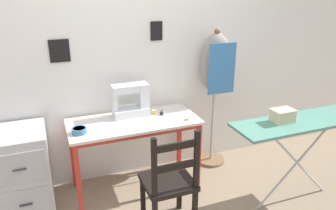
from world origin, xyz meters
name	(u,v)px	position (x,y,z in m)	size (l,w,h in m)	color
ground_plane	(144,202)	(0.00, 0.00, 0.00)	(14.00, 14.00, 0.00)	gray
wall_back	(122,56)	(0.00, 0.62, 1.28)	(10.00, 0.06, 2.55)	silver
sewing_table	(134,130)	(0.00, 0.26, 0.64)	(1.22, 0.55, 0.73)	silver
sewing_machine	(133,101)	(0.03, 0.41, 0.88)	(0.36, 0.18, 0.34)	white
fabric_bowl	(79,130)	(-0.51, 0.18, 0.75)	(0.13, 0.13, 0.05)	teal
scissors	(188,119)	(0.49, 0.11, 0.73)	(0.13, 0.07, 0.01)	silver
thread_spool_near_machine	(154,112)	(0.23, 0.36, 0.75)	(0.04, 0.04, 0.04)	yellow
thread_spool_mid_table	(162,113)	(0.29, 0.31, 0.75)	(0.04, 0.04, 0.04)	black
wooden_chair	(169,183)	(0.10, -0.39, 0.43)	(0.40, 0.38, 0.92)	black
filing_cabinet	(24,171)	(-1.00, 0.31, 0.38)	(0.45, 0.52, 0.77)	#B7B7BC
dress_form	(215,69)	(0.94, 0.45, 1.09)	(0.35, 0.32, 1.51)	#846647
ironing_board	(303,124)	(1.32, -0.46, 0.78)	(1.30, 0.38, 0.83)	#518E7A
storage_box	(283,116)	(1.12, -0.42, 0.88)	(0.19, 0.14, 0.11)	beige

